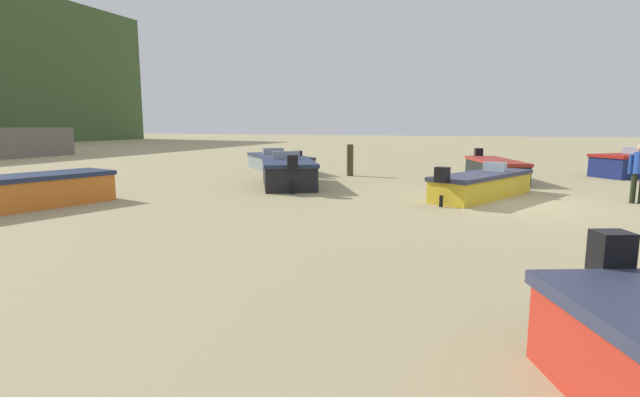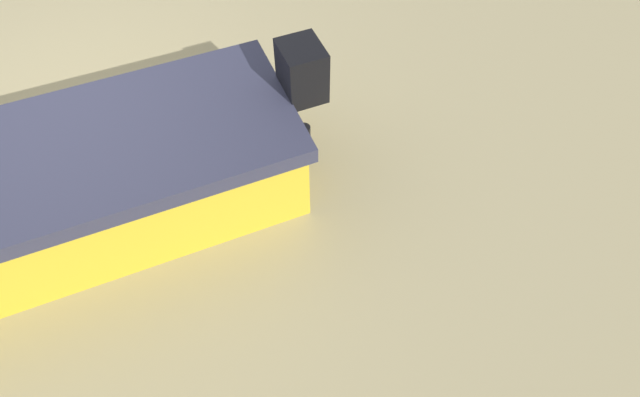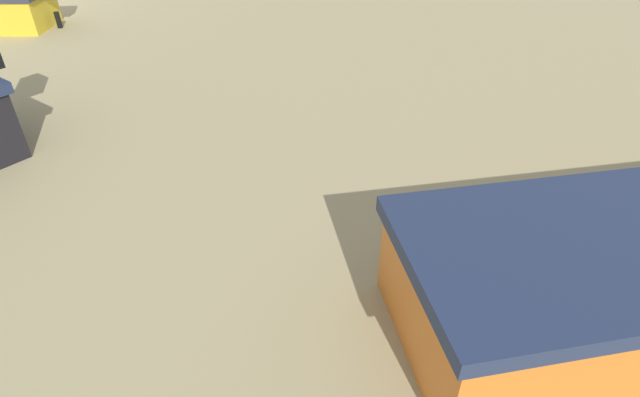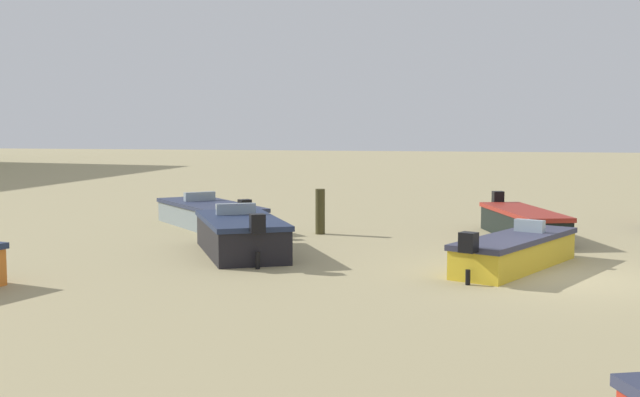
{
  "view_description": "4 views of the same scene",
  "coord_description": "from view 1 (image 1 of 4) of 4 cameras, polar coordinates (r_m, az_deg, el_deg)",
  "views": [
    {
      "loc": [
        -13.8,
        0.62,
        2.14
      ],
      "look_at": [
        -4.55,
        3.95,
        0.6
      ],
      "focal_mm": 26.62,
      "sensor_mm": 36.0,
      "label": 1
    },
    {
      "loc": [
        0.81,
        3.76,
        3.23
      ],
      "look_at": [
        -0.35,
        2.71,
        1.1
      ],
      "focal_mm": 29.6,
      "sensor_mm": 36.0,
      "label": 2
    },
    {
      "loc": [
        -1.43,
        13.13,
        2.91
      ],
      "look_at": [
        -2.61,
        10.7,
        1.03
      ],
      "focal_mm": 28.22,
      "sensor_mm": 36.0,
      "label": 3
    },
    {
      "loc": [
        -16.85,
        1.43,
        3.14
      ],
      "look_at": [
        3.01,
        5.67,
        1.26
      ],
      "focal_mm": 44.32,
      "sensor_mm": 36.0,
      "label": 4
    }
  ],
  "objects": [
    {
      "name": "boat_grey_7",
      "position": [
        22.1,
        -4.98,
        4.3
      ],
      "size": [
        4.82,
        4.61,
        1.07
      ],
      "rotation": [
        0.0,
        0.0,
        5.45
      ],
      "color": "gray",
      "rests_on": "ground"
    },
    {
      "name": "boat_black_4",
      "position": [
        16.8,
        -3.91,
        3.13
      ],
      "size": [
        4.42,
        3.43,
        1.22
      ],
      "rotation": [
        0.0,
        0.0,
        5.19
      ],
      "color": "black",
      "rests_on": "ground"
    },
    {
      "name": "mooring_post_near_water",
      "position": [
        20.02,
        3.63,
        4.62
      ],
      "size": [
        0.28,
        0.28,
        1.31
      ],
      "primitive_type": "cylinder",
      "color": "#3F3A1F",
      "rests_on": "ground"
    },
    {
      "name": "boat_yellow_6",
      "position": [
        14.77,
        18.93,
        1.56
      ],
      "size": [
        4.49,
        2.94,
        1.05
      ],
      "rotation": [
        0.0,
        0.0,
        4.27
      ],
      "color": "gold",
      "rests_on": "ground"
    },
    {
      "name": "ground_plane",
      "position": [
        13.98,
        22.07,
        -0.57
      ],
      "size": [
        160.0,
        160.0,
        0.0
      ],
      "primitive_type": "plane",
      "color": "tan"
    },
    {
      "name": "boat_orange_8",
      "position": [
        14.49,
        -31.16,
        0.85
      ],
      "size": [
        4.19,
        2.43,
        1.17
      ],
      "rotation": [
        0.0,
        0.0,
        4.45
      ],
      "color": "orange",
      "rests_on": "ground"
    },
    {
      "name": "boat_black_0",
      "position": [
        19.7,
        20.25,
        3.3
      ],
      "size": [
        4.65,
        2.47,
        1.12
      ],
      "rotation": [
        0.0,
        0.0,
        1.87
      ],
      "color": "black",
      "rests_on": "ground"
    },
    {
      "name": "beach_walker_distant",
      "position": [
        15.52,
        34.03,
        2.99
      ],
      "size": [
        0.36,
        0.53,
        1.62
      ],
      "rotation": [
        0.0,
        0.0,
        4.65
      ],
      "color": "black",
      "rests_on": "ground"
    }
  ]
}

